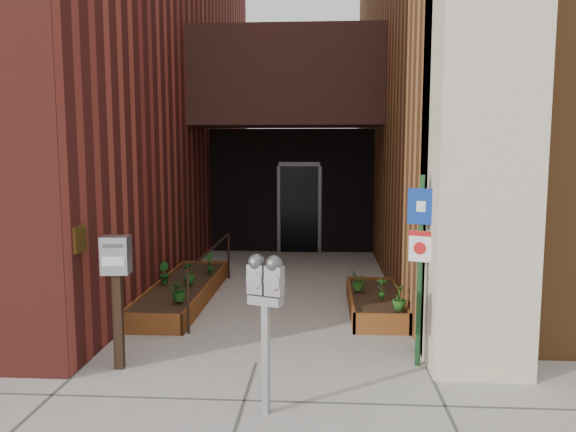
# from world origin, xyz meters

# --- Properties ---
(ground) EXTENTS (80.00, 80.00, 0.00)m
(ground) POSITION_xyz_m (0.00, 0.00, 0.00)
(ground) COLOR #9E9991
(ground) RESTS_ON ground
(architecture) EXTENTS (20.00, 14.60, 10.00)m
(architecture) POSITION_xyz_m (-0.18, 6.89, 4.98)
(architecture) COLOR maroon
(architecture) RESTS_ON ground
(planter_left) EXTENTS (0.90, 3.60, 0.30)m
(planter_left) POSITION_xyz_m (-1.55, 2.70, 0.13)
(planter_left) COLOR brown
(planter_left) RESTS_ON ground
(planter_right) EXTENTS (0.80, 2.20, 0.30)m
(planter_right) POSITION_xyz_m (1.60, 2.20, 0.13)
(planter_right) COLOR brown
(planter_right) RESTS_ON ground
(handrail) EXTENTS (0.04, 3.34, 0.90)m
(handrail) POSITION_xyz_m (-1.05, 2.65, 0.75)
(handrail) COLOR black
(handrail) RESTS_ON ground
(parking_meter) EXTENTS (0.36, 0.23, 1.55)m
(parking_meter) POSITION_xyz_m (0.25, -1.25, 1.20)
(parking_meter) COLOR #9B9B9E
(parking_meter) RESTS_ON ground
(sign_post) EXTENTS (0.29, 0.13, 2.24)m
(sign_post) POSITION_xyz_m (1.89, 0.04, 1.37)
(sign_post) COLOR #143919
(sign_post) RESTS_ON ground
(payment_dropbox) EXTENTS (0.32, 0.26, 1.55)m
(payment_dropbox) POSITION_xyz_m (-1.55, -0.25, 1.12)
(payment_dropbox) COLOR black
(payment_dropbox) RESTS_ON ground
(shrub_left_a) EXTENTS (0.44, 0.44, 0.35)m
(shrub_left_a) POSITION_xyz_m (-1.32, 1.58, 0.47)
(shrub_left_a) COLOR #1A5217
(shrub_left_a) RESTS_ON planter_left
(shrub_left_b) EXTENTS (0.27, 0.27, 0.35)m
(shrub_left_b) POSITION_xyz_m (-1.85, 2.61, 0.48)
(shrub_left_b) COLOR #164E17
(shrub_left_b) RESTS_ON planter_left
(shrub_left_c) EXTENTS (0.27, 0.27, 0.35)m
(shrub_left_c) POSITION_xyz_m (-1.43, 2.61, 0.47)
(shrub_left_c) COLOR #1A5819
(shrub_left_c) RESTS_ON planter_left
(shrub_left_d) EXTENTS (0.28, 0.28, 0.38)m
(shrub_left_d) POSITION_xyz_m (-1.25, 3.45, 0.49)
(shrub_left_d) COLOR #17531A
(shrub_left_d) RESTS_ON planter_left
(shrub_right_a) EXTENTS (0.21, 0.21, 0.35)m
(shrub_right_a) POSITION_xyz_m (1.85, 1.30, 0.48)
(shrub_right_a) COLOR #225418
(shrub_right_a) RESTS_ON planter_right
(shrub_right_b) EXTENTS (0.23, 0.23, 0.33)m
(shrub_right_b) POSITION_xyz_m (1.67, 1.85, 0.46)
(shrub_right_b) COLOR #1E5718
(shrub_right_b) RESTS_ON planter_right
(shrub_right_c) EXTENTS (0.29, 0.29, 0.32)m
(shrub_right_c) POSITION_xyz_m (1.35, 2.34, 0.46)
(shrub_right_c) COLOR #25601B
(shrub_right_c) RESTS_ON planter_right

